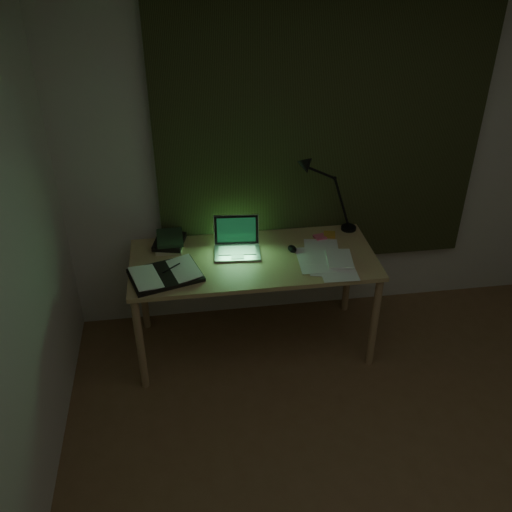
{
  "coord_description": "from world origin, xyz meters",
  "views": [
    {
      "loc": [
        -0.94,
        -1.55,
        2.71
      ],
      "look_at": [
        -0.51,
        1.45,
        0.82
      ],
      "focal_mm": 40.0,
      "sensor_mm": 36.0,
      "label": 1
    }
  ],
  "objects_px": {
    "laptop": "(237,240)",
    "open_textbook": "(165,274)",
    "desk_lamp": "(352,193)",
    "book_stack": "(169,241)",
    "loose_papers": "(330,258)",
    "desk": "(254,303)"
  },
  "relations": [
    {
      "from": "desk_lamp",
      "to": "loose_papers",
      "type": "bearing_deg",
      "value": -106.99
    },
    {
      "from": "laptop",
      "to": "open_textbook",
      "type": "xyz_separation_m",
      "value": [
        -0.47,
        -0.2,
        -0.09
      ]
    },
    {
      "from": "laptop",
      "to": "loose_papers",
      "type": "xyz_separation_m",
      "value": [
        0.59,
        -0.16,
        -0.1
      ]
    },
    {
      "from": "open_textbook",
      "to": "loose_papers",
      "type": "xyz_separation_m",
      "value": [
        1.06,
        0.05,
        -0.01
      ]
    },
    {
      "from": "book_stack",
      "to": "loose_papers",
      "type": "distance_m",
      "value": 1.08
    },
    {
      "from": "laptop",
      "to": "book_stack",
      "type": "height_order",
      "value": "laptop"
    },
    {
      "from": "desk_lamp",
      "to": "desk",
      "type": "bearing_deg",
      "value": -144.15
    },
    {
      "from": "desk",
      "to": "open_textbook",
      "type": "distance_m",
      "value": 0.7
    },
    {
      "from": "book_stack",
      "to": "desk_lamp",
      "type": "height_order",
      "value": "desk_lamp"
    },
    {
      "from": "laptop",
      "to": "loose_papers",
      "type": "relative_size",
      "value": 0.87
    },
    {
      "from": "laptop",
      "to": "desk_lamp",
      "type": "bearing_deg",
      "value": 19.35
    },
    {
      "from": "desk",
      "to": "laptop",
      "type": "xyz_separation_m",
      "value": [
        -0.1,
        0.06,
        0.47
      ]
    },
    {
      "from": "laptop",
      "to": "desk_lamp",
      "type": "distance_m",
      "value": 0.87
    },
    {
      "from": "laptop",
      "to": "open_textbook",
      "type": "height_order",
      "value": "laptop"
    },
    {
      "from": "laptop",
      "to": "desk_lamp",
      "type": "relative_size",
      "value": 0.59
    },
    {
      "from": "loose_papers",
      "to": "desk_lamp",
      "type": "distance_m",
      "value": 0.52
    },
    {
      "from": "desk",
      "to": "desk_lamp",
      "type": "relative_size",
      "value": 2.79
    },
    {
      "from": "desk",
      "to": "laptop",
      "type": "bearing_deg",
      "value": 146.7
    },
    {
      "from": "desk",
      "to": "open_textbook",
      "type": "bearing_deg",
      "value": -166.19
    },
    {
      "from": "laptop",
      "to": "loose_papers",
      "type": "bearing_deg",
      "value": -10.12
    },
    {
      "from": "laptop",
      "to": "open_textbook",
      "type": "relative_size",
      "value": 0.8
    },
    {
      "from": "laptop",
      "to": "desk_lamp",
      "type": "height_order",
      "value": "desk_lamp"
    }
  ]
}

